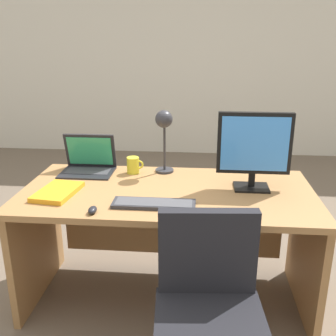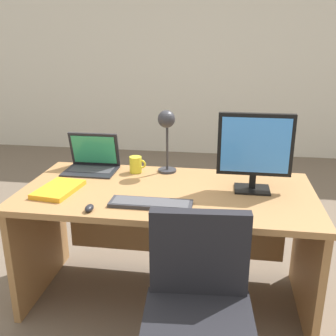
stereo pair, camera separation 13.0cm
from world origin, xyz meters
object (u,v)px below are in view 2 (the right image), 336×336
at_px(monitor, 255,148).
at_px(desk_lamp, 167,128).
at_px(desk, 168,219).
at_px(mouse, 89,208).
at_px(book, 59,189).
at_px(laptop, 93,159).
at_px(keyboard, 151,203).
at_px(coffee_mug, 136,165).
at_px(office_chair, 198,336).

height_order(monitor, desk_lamp, monitor).
bearing_deg(desk_lamp, desk, -79.06).
relative_size(mouse, book, 0.23).
distance_m(mouse, desk_lamp, 0.76).
distance_m(laptop, keyboard, 0.73).
distance_m(keyboard, desk_lamp, 0.60).
bearing_deg(book, mouse, -40.78).
height_order(mouse, coffee_mug, coffee_mug).
bearing_deg(keyboard, office_chair, -59.39).
relative_size(keyboard, desk_lamp, 1.06).
relative_size(mouse, desk_lamp, 0.18).
bearing_deg(laptop, mouse, -72.78).
relative_size(laptop, desk_lamp, 0.82).
xyz_separation_m(mouse, desk_lamp, (0.30, 0.64, 0.28)).
bearing_deg(laptop, monitor, -12.65).
relative_size(keyboard, book, 1.34).
bearing_deg(monitor, laptop, 167.35).
relative_size(desk, keyboard, 3.87).
relative_size(desk_lamp, office_chair, 0.47).
bearing_deg(keyboard, laptop, 133.20).
bearing_deg(coffee_mug, monitor, -15.95).
distance_m(monitor, laptop, 1.07).
bearing_deg(book, desk_lamp, 36.55).
distance_m(desk_lamp, coffee_mug, 0.32).
bearing_deg(mouse, office_chair, -32.84).
relative_size(laptop, mouse, 4.51).
bearing_deg(monitor, book, -170.47).
distance_m(laptop, office_chair, 1.37).
bearing_deg(desk, keyboard, -100.25).
bearing_deg(office_chair, desk_lamp, 105.88).
height_order(desk, monitor, monitor).
distance_m(desk_lamp, book, 0.76).
bearing_deg(mouse, desk, 48.77).
xyz_separation_m(laptop, keyboard, (0.50, -0.53, -0.06)).
relative_size(laptop, coffee_mug, 3.08).
bearing_deg(coffee_mug, desk, -42.54).
distance_m(mouse, book, 0.35).
distance_m(monitor, mouse, 0.96).
bearing_deg(monitor, keyboard, -151.17).
xyz_separation_m(desk_lamp, coffee_mug, (-0.20, -0.02, -0.25)).
bearing_deg(desk_lamp, monitor, -23.50).
bearing_deg(book, keyboard, -11.26).
bearing_deg(book, laptop, 81.20).
bearing_deg(desk, desk_lamp, 100.94).
relative_size(mouse, office_chair, 0.08).
bearing_deg(office_chair, desk, 107.41).
xyz_separation_m(mouse, book, (-0.26, 0.23, -0.00)).
relative_size(desk_lamp, book, 1.26).
distance_m(keyboard, coffee_mug, 0.54).
relative_size(book, coffee_mug, 3.00).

